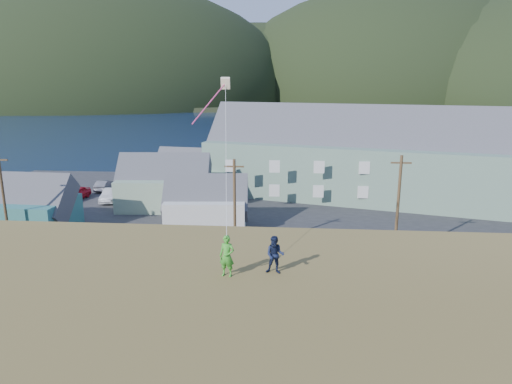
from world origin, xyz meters
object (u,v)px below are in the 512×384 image
shed_white (206,204)px  shed_palegreen_far (195,172)px  lodge (366,156)px  kite_flyer_green (227,256)px  wharf (222,166)px  shed_palegreen_near (164,184)px  shed_teal (26,206)px  kite_flyer_navy (275,255)px

shed_white → shed_palegreen_far: bearing=101.4°
lodge → kite_flyer_green: size_ratio=25.52×
wharf → shed_white: shed_white is taller
shed_palegreen_far → shed_palegreen_near: bearing=-94.0°
wharf → shed_palegreen_far: bearing=-94.0°
shed_white → shed_palegreen_far: size_ratio=0.78×
shed_palegreen_far → shed_teal: bearing=-117.5°
shed_palegreen_near → kite_flyer_navy: kite_flyer_navy is taller
shed_palegreen_near → kite_flyer_green: size_ratio=6.73×
shed_teal → shed_palegreen_far: size_ratio=0.83×
shed_white → wharf: bearing=91.3°
kite_flyer_green → kite_flyer_navy: bearing=24.2°
lodge → kite_flyer_navy: lodge is taller
shed_palegreen_near → shed_white: size_ratio=1.26×
kite_flyer_navy → kite_flyer_green: bearing=-162.0°
shed_teal → kite_flyer_navy: 35.07m
kite_flyer_green → kite_flyer_navy: size_ratio=1.08×
kite_flyer_navy → shed_white: bearing=111.9°
wharf → lodge: (20.68, -18.16, 4.89)m
lodge → shed_palegreen_near: size_ratio=3.80×
lodge → shed_palegreen_far: lodge is taller
shed_palegreen_far → kite_flyer_green: (10.42, -42.19, 5.35)m
shed_white → shed_palegreen_near: bearing=126.4°
shed_teal → kite_flyer_navy: bearing=-41.3°
wharf → shed_teal: size_ratio=2.86×
kite_flyer_green → shed_palegreen_far: bearing=115.5°
shed_palegreen_near → shed_teal: bearing=-142.8°
lodge → shed_palegreen_near: 24.57m
lodge → shed_teal: size_ratio=4.51×
lodge → wharf: bearing=153.4°
shed_palegreen_near → kite_flyer_green: 36.45m
wharf → kite_flyer_green: kite_flyer_green is taller
wharf → shed_palegreen_near: shed_palegreen_near is taller
wharf → shed_palegreen_near: bearing=-96.8°
kite_flyer_navy → shed_palegreen_far: bearing=111.8°
kite_flyer_green → kite_flyer_navy: kite_flyer_green is taller
kite_flyer_navy → lodge: bearing=82.0°
kite_flyer_green → wharf: bearing=110.7°
shed_palegreen_near → shed_white: 9.45m
lodge → shed_teal: (-34.57, -15.91, -2.74)m
shed_teal → shed_palegreen_near: bearing=43.6°
lodge → kite_flyer_navy: bearing=-88.9°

